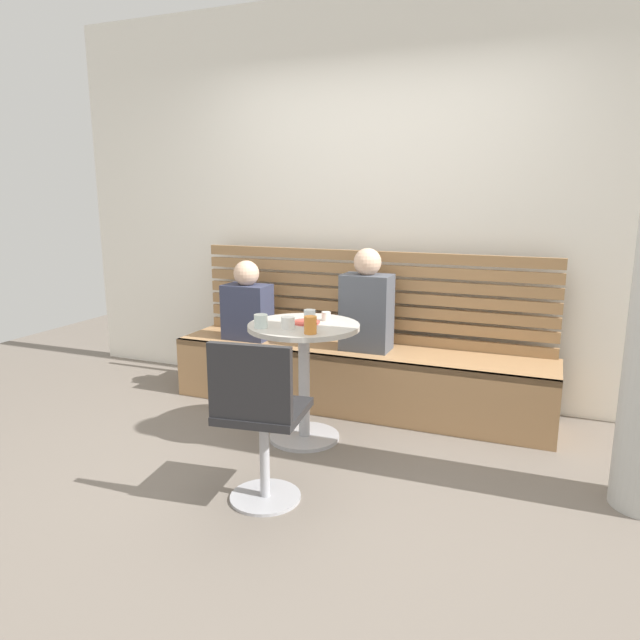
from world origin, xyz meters
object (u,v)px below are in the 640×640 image
Objects in this scene: cup_tumbler_orange at (310,325)px; person_adult at (367,305)px; white_chair at (259,417)px; plate_small at (306,322)px; cup_ceramic_white at (288,323)px; cup_espresso_small at (326,316)px; cafe_table at (304,359)px; cup_water_clear at (310,319)px; person_child_left at (247,305)px; booth_bench at (357,378)px; cup_glass_short at (261,321)px.

person_adult is at bearing 86.05° from cup_tumbler_orange.
white_chair reaches higher than plate_small.
cup_ceramic_white reaches higher than plate_small.
cup_tumbler_orange is 1.79× the size of cup_espresso_small.
cafe_table is 0.30m from cup_water_clear.
cup_ceramic_white is at bearing -104.69° from cafe_table.
person_child_left is at bearing 150.40° from cup_espresso_small.
booth_bench is 0.54m from person_adult.
white_chair is 15.18× the size of cup_espresso_small.
cup_tumbler_orange reaches higher than cafe_table.
white_chair is (-0.01, -1.46, 0.24)m from booth_bench.
booth_bench is 1.02m from cup_tumbler_orange.
cup_ceramic_white reaches higher than cafe_table.
plate_small is at bearing -101.60° from booth_bench.
plate_small is (-0.09, -0.11, -0.02)m from cup_espresso_small.
cup_water_clear is (-0.05, -0.73, 0.57)m from booth_bench.
cup_glass_short is (-0.39, -0.83, 0.02)m from person_adult.
white_chair is 1.01m from cup_espresso_small.
cup_water_clear is (-0.05, 0.73, 0.33)m from white_chair.
cafe_table is 13.21× the size of cup_espresso_small.
plate_small is (-0.12, 0.84, 0.28)m from white_chair.
cafe_table is at bearing 132.08° from cup_water_clear.
plate_small is (0.73, -0.58, 0.05)m from person_child_left.
cup_ceramic_white is (-0.23, -0.79, 0.02)m from person_adult.
person_child_left reaches higher than cup_espresso_small.
cafe_table is 1.04× the size of person_adult.
cup_ceramic_white is at bearing -113.56° from cup_espresso_small.
cup_glass_short is at bearing -136.94° from cafe_table.
person_child_left is (-0.73, 0.61, 0.18)m from cafe_table.
booth_bench is at bearing 85.46° from cup_espresso_small.
person_child_left is 3.47× the size of plate_small.
booth_bench is 33.75× the size of cup_glass_short.
cup_espresso_small reaches higher than cafe_table.
cup_tumbler_orange is (0.06, -0.13, -0.01)m from cup_water_clear.
cup_tumbler_orange reaches higher than cup_ceramic_white.
person_adult is at bearing 2.49° from booth_bench.
cup_espresso_small is (-0.10, -0.50, 0.01)m from person_adult.
plate_small is at bearing 122.92° from cup_water_clear.
cup_glass_short is (-0.19, -0.18, 0.26)m from cafe_table.
cup_glass_short is 1.00× the size of cup_ceramic_white.
cup_espresso_small is (0.13, 0.29, -0.01)m from cup_ceramic_white.
booth_bench is at bearing 89.79° from white_chair.
person_adult is at bearing 2.14° from person_child_left.
cup_water_clear reaches higher than cup_espresso_small.
cup_ceramic_white is at bearing 103.35° from white_chair.
cup_water_clear is at bearing -99.16° from person_adult.
cup_water_clear reaches higher than plate_small.
person_adult is 12.69× the size of cup_espresso_small.
booth_bench is 0.74m from cup_espresso_small.
cafe_table is 9.25× the size of cup_glass_short.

